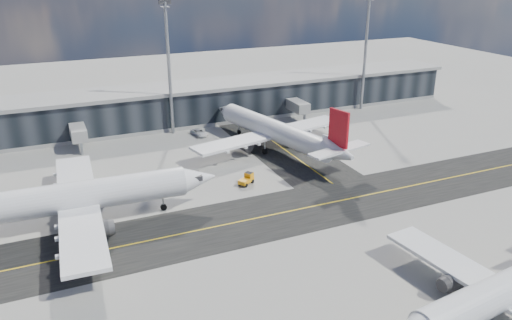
# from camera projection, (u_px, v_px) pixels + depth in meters

# --- Properties ---
(ground) EXTENTS (300.00, 300.00, 0.00)m
(ground) POSITION_uv_depth(u_px,v_px,m) (261.00, 232.00, 70.25)
(ground) COLOR gray
(ground) RESTS_ON ground
(taxiway_lanes) EXTENTS (180.00, 63.00, 0.03)m
(taxiway_lanes) POSITION_uv_depth(u_px,v_px,m) (256.00, 197.00, 80.85)
(taxiway_lanes) COLOR black
(taxiway_lanes) RESTS_ON ground
(terminal_concourse) EXTENTS (152.00, 19.80, 8.80)m
(terminal_concourse) POSITION_uv_depth(u_px,v_px,m) (165.00, 107.00, 115.55)
(terminal_concourse) COLOR black
(terminal_concourse) RESTS_ON ground
(floodlight_masts) EXTENTS (102.50, 0.70, 28.90)m
(floodlight_masts) POSITION_uv_depth(u_px,v_px,m) (169.00, 63.00, 105.39)
(floodlight_masts) COLOR gray
(floodlight_masts) RESTS_ON ground
(airliner_af) EXTENTS (44.06, 37.52, 13.06)m
(airliner_af) POSITION_uv_depth(u_px,v_px,m) (64.00, 199.00, 70.25)
(airliner_af) COLOR white
(airliner_af) RESTS_ON ground
(airliner_redtail) EXTENTS (35.34, 41.14, 12.28)m
(airliner_redtail) POSITION_uv_depth(u_px,v_px,m) (276.00, 131.00, 99.35)
(airliner_redtail) COLOR white
(airliner_redtail) RESTS_ON ground
(baggage_tug) EXTENTS (3.28, 2.86, 1.88)m
(baggage_tug) POSITION_uv_depth(u_px,v_px,m) (247.00, 179.00, 85.21)
(baggage_tug) COLOR orange
(baggage_tug) RESTS_ON ground
(service_van) EXTENTS (3.00, 5.19, 1.36)m
(service_van) POSITION_uv_depth(u_px,v_px,m) (199.00, 132.00, 109.27)
(service_van) COLOR white
(service_van) RESTS_ON ground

